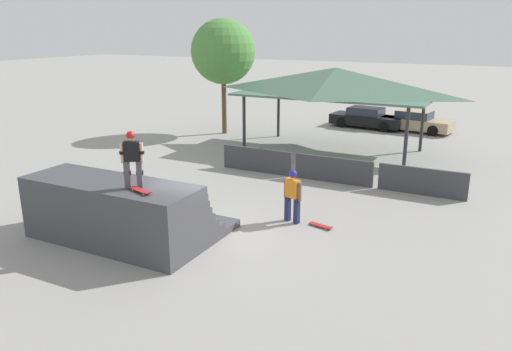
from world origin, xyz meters
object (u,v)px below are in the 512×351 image
skateboard_on_deck (141,190)px  tree_beside_pavilion (223,52)px  skater_on_deck (132,156)px  bystander_walking (293,192)px  skateboard_on_ground (321,226)px  parked_car_black (367,118)px  parked_car_tan (415,122)px

skateboard_on_deck → tree_beside_pavilion: bearing=130.5°
skater_on_deck → bystander_walking: bearing=23.0°
bystander_walking → skateboard_on_deck: bearing=74.0°
tree_beside_pavilion → skateboard_on_ground: bearing=-47.9°
parked_car_black → parked_car_tan: 2.96m
skater_on_deck → parked_car_tan: (3.86, 21.14, -2.20)m
tree_beside_pavilion → parked_car_black: size_ratio=1.43×
skateboard_on_deck → skater_on_deck: bearing=169.7°
skateboard_on_ground → parked_car_tan: bearing=104.5°
skater_on_deck → parked_car_tan: 21.60m
skater_on_deck → bystander_walking: skater_on_deck is taller
tree_beside_pavilion → parked_car_black: 9.99m
tree_beside_pavilion → parked_car_black: bearing=38.3°
skater_on_deck → bystander_walking: 5.33m
bystander_walking → skater_on_deck: bearing=68.7°
bystander_walking → parked_car_black: 17.08m
skateboard_on_deck → skateboard_on_ground: (3.62, 4.23, -1.88)m
skater_on_deck → tree_beside_pavilion: tree_beside_pavilion is taller
tree_beside_pavilion → parked_car_black: (7.13, 5.62, -4.16)m
bystander_walking → tree_beside_pavilion: tree_beside_pavilion is taller
skater_on_deck → tree_beside_pavilion: bearing=81.9°
skateboard_on_deck → parked_car_black: skateboard_on_deck is taller
parked_car_tan → skateboard_on_ground: bearing=-80.2°
bystander_walking → parked_car_tan: bystander_walking is taller
parked_car_black → skateboard_on_ground: bearing=-73.9°
skateboard_on_deck → parked_car_tan: bearing=98.2°
skateboard_on_ground → parked_car_tan: parked_car_tan is taller
skater_on_deck → skateboard_on_ground: (4.04, 4.01, -2.74)m
skateboard_on_deck → bystander_walking: skateboard_on_deck is taller
skateboard_on_deck → parked_car_tan: skateboard_on_deck is taller
skateboard_on_ground → parked_car_black: size_ratio=0.18×
skateboard_on_ground → tree_beside_pavilion: tree_beside_pavilion is taller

